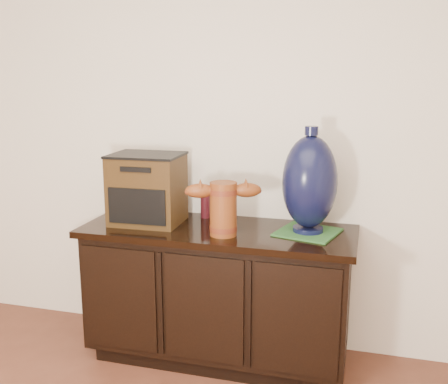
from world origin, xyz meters
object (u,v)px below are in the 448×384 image
(tv_radio, at_px, (147,189))
(lamp_base, at_px, (310,182))
(terracotta_vessel, at_px, (223,206))
(sideboard, at_px, (218,292))
(spray_can, at_px, (205,204))

(tv_radio, distance_m, lamp_base, 0.88)
(terracotta_vessel, xyz_separation_m, tv_radio, (-0.47, 0.12, 0.04))
(sideboard, xyz_separation_m, spray_can, (-0.13, 0.19, 0.45))
(terracotta_vessel, height_order, tv_radio, tv_radio)
(terracotta_vessel, xyz_separation_m, spray_can, (-0.19, 0.30, -0.08))
(tv_radio, xyz_separation_m, spray_can, (0.27, 0.18, -0.11))
(terracotta_vessel, distance_m, lamp_base, 0.45)
(lamp_base, bearing_deg, tv_radio, -177.49)
(sideboard, bearing_deg, spray_can, 124.52)
(tv_radio, relative_size, spray_can, 2.46)
(terracotta_vessel, height_order, lamp_base, lamp_base)
(sideboard, distance_m, tv_radio, 0.69)
(spray_can, bearing_deg, terracotta_vessel, -57.44)
(lamp_base, bearing_deg, sideboard, -174.79)
(sideboard, distance_m, lamp_base, 0.79)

